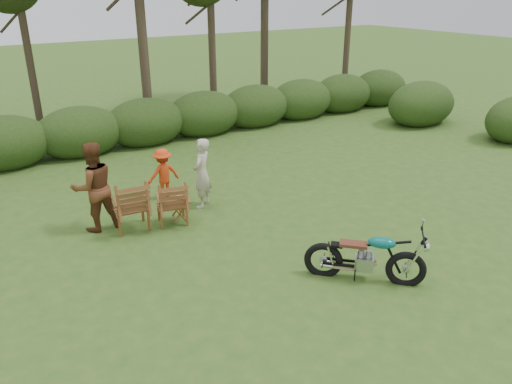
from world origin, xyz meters
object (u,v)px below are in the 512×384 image
cup (179,197)px  child (165,198)px  adult_b (99,228)px  motorcycle (363,279)px  adult_a (203,206)px  side_table (179,211)px  lawn_chair_left (133,228)px  lawn_chair_right (173,223)px

cup → child: bearing=81.1°
cup → adult_b: size_ratio=0.07×
motorcycle → adult_a: bearing=147.6°
side_table → child: size_ratio=0.42×
adult_a → child: bearing=-100.8°
motorcycle → adult_a: adult_a is taller
lawn_chair_left → adult_b: bearing=-26.3°
cup → adult_b: (-1.54, 0.59, -0.55)m
lawn_chair_left → cup: (0.97, -0.22, 0.55)m
lawn_chair_left → lawn_chair_right: bearing=171.6°
adult_a → side_table: bearing=-12.2°
lawn_chair_left → adult_a: bearing=-166.8°
motorcycle → adult_b: size_ratio=1.04×
adult_b → child: (1.75, 0.74, 0.00)m
motorcycle → adult_b: (-3.18, 4.27, 0.00)m
cup → lawn_chair_left: bearing=167.2°
lawn_chair_right → adult_b: 1.49m
side_table → lawn_chair_left: bearing=165.8°
lawn_chair_right → lawn_chair_left: 0.83m
cup → adult_a: (0.74, 0.43, -0.55)m
lawn_chair_left → child: 1.62m
motorcycle → adult_a: size_ratio=1.21×
lawn_chair_left → adult_a: adult_a is taller
adult_b → lawn_chair_right: bearing=153.8°
side_table → adult_b: adult_b is taller
motorcycle → child: child is taller
lawn_chair_right → adult_a: (0.91, 0.42, 0.00)m
side_table → cup: cup is taller
motorcycle → child: bearing=151.3°
motorcycle → lawn_chair_right: bearing=161.5°
lawn_chair_left → side_table: bearing=172.2°
motorcycle → lawn_chair_right: size_ratio=1.98×
side_table → adult_b: 1.63m
side_table → lawn_chair_right: bearing=169.8°
adult_b → lawn_chair_left: bearing=144.0°
motorcycle → side_table: 4.04m
lawn_chair_left → side_table: lawn_chair_left is taller
motorcycle → cup: size_ratio=15.66×
motorcycle → lawn_chair_left: size_ratio=1.78×
cup → adult_b: bearing=159.2°
lawn_chair_right → cup: (0.17, -0.01, 0.55)m
adult_a → child: (-0.54, 0.90, 0.00)m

